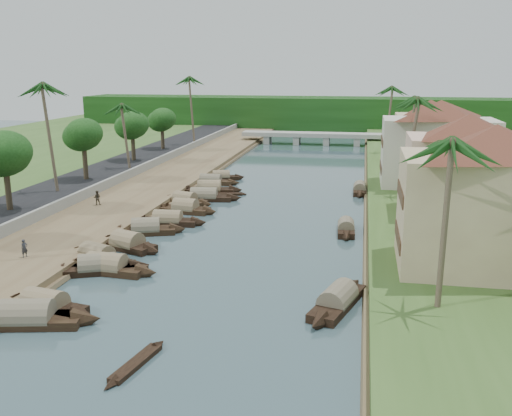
% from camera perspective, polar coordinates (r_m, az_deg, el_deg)
% --- Properties ---
extents(ground, '(220.00, 220.00, 0.00)m').
position_cam_1_polar(ground, '(46.45, -2.59, -5.10)').
color(ground, '#374E53').
rests_on(ground, ground).
extents(left_bank, '(10.00, 180.00, 0.80)m').
position_cam_1_polar(left_bank, '(69.55, -11.71, 1.38)').
color(left_bank, brown).
rests_on(left_bank, ground).
extents(right_bank, '(16.00, 180.00, 1.20)m').
position_cam_1_polar(right_bank, '(64.99, 18.18, 0.28)').
color(right_bank, '#365522').
rests_on(right_bank, ground).
extents(road, '(8.00, 180.00, 1.40)m').
position_cam_1_polar(road, '(73.11, -17.91, 1.84)').
color(road, black).
rests_on(road, ground).
extents(retaining_wall, '(0.40, 180.00, 1.10)m').
position_cam_1_polar(retaining_wall, '(71.04, -14.89, 2.25)').
color(retaining_wall, gray).
rests_on(retaining_wall, left_bank).
extents(treeline, '(120.00, 14.00, 8.00)m').
position_cam_1_polar(treeline, '(143.53, 6.65, 9.35)').
color(treeline, '#13380F').
rests_on(treeline, ground).
extents(bridge, '(28.00, 4.00, 2.40)m').
position_cam_1_polar(bridge, '(115.96, 5.60, 7.18)').
color(bridge, gray).
rests_on(bridge, ground).
extents(building_near, '(14.85, 14.85, 10.20)m').
position_cam_1_polar(building_near, '(42.58, 22.37, 1.02)').
color(building_near, '#CAB588').
rests_on(building_near, right_bank).
extents(building_mid, '(14.11, 14.11, 9.70)m').
position_cam_1_polar(building_mid, '(58.28, 20.28, 4.17)').
color(building_mid, beige).
rests_on(building_mid, right_bank).
extents(building_far, '(15.59, 15.59, 10.20)m').
position_cam_1_polar(building_far, '(71.82, 17.74, 6.25)').
color(building_far, beige).
rests_on(building_far, right_bank).
extents(building_distant, '(12.62, 12.62, 9.20)m').
position_cam_1_polar(building_distant, '(91.73, 16.90, 7.52)').
color(building_distant, '#CAB588').
rests_on(building_distant, right_bank).
extents(sampan_0, '(9.26, 3.69, 2.37)m').
position_cam_1_polar(sampan_0, '(37.52, -21.93, -10.21)').
color(sampan_0, black).
rests_on(sampan_0, ground).
extents(sampan_1, '(7.80, 3.10, 2.26)m').
position_cam_1_polar(sampan_1, '(38.84, -20.37, -9.24)').
color(sampan_1, black).
rests_on(sampan_1, ground).
extents(sampan_2, '(8.54, 2.39, 2.22)m').
position_cam_1_polar(sampan_2, '(44.76, -14.70, -5.74)').
color(sampan_2, black).
rests_on(sampan_2, ground).
extents(sampan_3, '(7.98, 4.62, 2.16)m').
position_cam_1_polar(sampan_3, '(44.85, -15.58, -5.76)').
color(sampan_3, black).
rests_on(sampan_3, ground).
extents(sampan_4, '(7.53, 4.30, 2.14)m').
position_cam_1_polar(sampan_4, '(47.37, -15.62, -4.71)').
color(sampan_4, black).
rests_on(sampan_4, ground).
extents(sampan_5, '(7.35, 4.25, 2.29)m').
position_cam_1_polar(sampan_5, '(49.96, -12.72, -3.56)').
color(sampan_5, black).
rests_on(sampan_5, ground).
extents(sampan_6, '(7.74, 4.07, 2.26)m').
position_cam_1_polar(sampan_6, '(54.08, -10.96, -2.13)').
color(sampan_6, black).
rests_on(sampan_6, ground).
extents(sampan_7, '(8.12, 2.22, 2.14)m').
position_cam_1_polar(sampan_7, '(56.86, -8.82, -1.25)').
color(sampan_7, black).
rests_on(sampan_7, ground).
extents(sampan_8, '(7.43, 2.58, 2.25)m').
position_cam_1_polar(sampan_8, '(61.34, -7.07, -0.08)').
color(sampan_8, black).
rests_on(sampan_8, ground).
extents(sampan_9, '(9.14, 2.96, 2.26)m').
position_cam_1_polar(sampan_9, '(66.74, -5.23, 1.11)').
color(sampan_9, black).
rests_on(sampan_9, ground).
extents(sampan_10, '(7.41, 3.55, 2.04)m').
position_cam_1_polar(sampan_10, '(65.21, -7.13, 0.75)').
color(sampan_10, black).
rests_on(sampan_10, ground).
extents(sampan_11, '(8.62, 3.35, 2.40)m').
position_cam_1_polar(sampan_11, '(70.81, -4.69, 1.87)').
color(sampan_11, black).
rests_on(sampan_11, ground).
extents(sampan_12, '(8.09, 1.68, 1.96)m').
position_cam_1_polar(sampan_12, '(76.02, -4.56, 2.69)').
color(sampan_12, black).
rests_on(sampan_12, ground).
extents(sampan_13, '(6.79, 3.63, 1.89)m').
position_cam_1_polar(sampan_13, '(78.76, -3.51, 3.10)').
color(sampan_13, black).
rests_on(sampan_13, ground).
extents(sampan_14, '(4.18, 9.00, 2.16)m').
position_cam_1_polar(sampan_14, '(37.71, 8.16, -9.18)').
color(sampan_14, black).
rests_on(sampan_14, ground).
extents(sampan_15, '(1.76, 6.77, 1.85)m').
position_cam_1_polar(sampan_15, '(54.22, 8.99, -2.02)').
color(sampan_15, black).
rests_on(sampan_15, ground).
extents(sampan_16, '(1.63, 7.50, 1.88)m').
position_cam_1_polar(sampan_16, '(71.80, 10.34, 1.84)').
color(sampan_16, black).
rests_on(sampan_16, ground).
extents(canoe_0, '(1.81, 5.59, 0.73)m').
position_cam_1_polar(canoe_0, '(31.38, -11.91, -14.98)').
color(canoe_0, black).
rests_on(canoe_0, ground).
extents(canoe_1, '(5.69, 2.68, 0.92)m').
position_cam_1_polar(canoe_1, '(47.65, -15.69, -5.00)').
color(canoe_1, black).
rests_on(canoe_1, ground).
extents(canoe_2, '(5.03, 1.87, 0.73)m').
position_cam_1_polar(canoe_2, '(69.32, -2.94, 1.36)').
color(canoe_2, black).
rests_on(canoe_2, ground).
extents(palm_0, '(3.20, 3.20, 11.43)m').
position_cam_1_polar(palm_0, '(33.73, 18.91, 5.90)').
color(palm_0, brown).
rests_on(palm_0, ground).
extents(palm_1, '(3.20, 3.20, 9.45)m').
position_cam_1_polar(palm_1, '(48.59, 17.56, 5.94)').
color(palm_1, brown).
rests_on(palm_1, ground).
extents(palm_2, '(3.20, 3.20, 12.12)m').
position_cam_1_polar(palm_2, '(64.75, 15.17, 10.25)').
color(palm_2, brown).
rests_on(palm_2, ground).
extents(palm_3, '(3.20, 3.20, 11.50)m').
position_cam_1_polar(palm_3, '(79.99, 15.08, 10.42)').
color(palm_3, brown).
rests_on(palm_3, ground).
extents(palm_5, '(3.20, 3.20, 13.43)m').
position_cam_1_polar(palm_5, '(67.54, -20.14, 11.25)').
color(palm_5, brown).
rests_on(palm_5, ground).
extents(palm_6, '(3.20, 3.20, 10.24)m').
position_cam_1_polar(palm_6, '(81.08, -12.94, 9.86)').
color(palm_6, brown).
rests_on(palm_6, ground).
extents(palm_7, '(3.20, 3.20, 12.25)m').
position_cam_1_polar(palm_7, '(98.20, 13.16, 11.50)').
color(palm_7, brown).
rests_on(palm_7, ground).
extents(palm_8, '(3.20, 3.20, 13.47)m').
position_cam_1_polar(palm_8, '(105.38, -6.42, 12.65)').
color(palm_8, brown).
rests_on(palm_8, ground).
extents(tree_2, '(5.07, 5.07, 7.63)m').
position_cam_1_polar(tree_2, '(60.63, -23.87, 4.89)').
color(tree_2, '#443626').
rests_on(tree_2, ground).
extents(tree_3, '(4.53, 4.53, 7.44)m').
position_cam_1_polar(tree_3, '(74.37, -16.89, 6.93)').
color(tree_3, '#443626').
rests_on(tree_3, ground).
extents(tree_4, '(4.69, 4.69, 7.17)m').
position_cam_1_polar(tree_4, '(88.31, -12.28, 8.01)').
color(tree_4, '#443626').
rests_on(tree_4, ground).
extents(tree_5, '(4.45, 4.45, 6.77)m').
position_cam_1_polar(tree_5, '(100.41, -9.39, 8.64)').
color(tree_5, '#443626').
rests_on(tree_5, ground).
extents(tree_6, '(4.48, 4.48, 7.02)m').
position_cam_1_polar(tree_6, '(73.09, 21.61, 5.98)').
color(tree_6, '#443626').
rests_on(tree_6, ground).
extents(person_near, '(0.55, 0.62, 1.42)m').
position_cam_1_polar(person_near, '(47.65, -22.15, -3.75)').
color(person_near, '#292B31').
rests_on(person_near, left_bank).
extents(person_far, '(0.90, 0.80, 1.55)m').
position_cam_1_polar(person_far, '(63.15, -15.61, 0.99)').
color(person_far, '#373127').
rests_on(person_far, left_bank).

